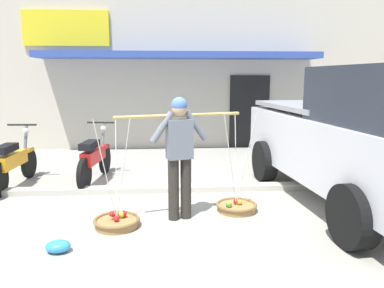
% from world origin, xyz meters
% --- Properties ---
extents(ground_plane, '(90.00, 90.00, 0.00)m').
position_xyz_m(ground_plane, '(0.00, 0.00, 0.00)').
color(ground_plane, '#9E998C').
extents(sidewalk_curb, '(20.00, 0.24, 0.10)m').
position_xyz_m(sidewalk_curb, '(0.00, 0.70, 0.05)').
color(sidewalk_curb, '#BAB4A5').
rests_on(sidewalk_curb, ground).
extents(fruit_vendor, '(1.71, 0.52, 1.70)m').
position_xyz_m(fruit_vendor, '(0.29, -0.56, 0.98)').
color(fruit_vendor, '#2D2823').
rests_on(fruit_vendor, ground).
extents(fruit_basket_left_side, '(0.61, 0.61, 1.45)m').
position_xyz_m(fruit_basket_left_side, '(1.14, -0.32, 0.08)').
color(fruit_basket_left_side, '#9E7542').
rests_on(fruit_basket_left_side, ground).
extents(fruit_basket_right_side, '(0.61, 0.61, 1.45)m').
position_xyz_m(fruit_basket_right_side, '(-0.55, -0.79, 0.08)').
color(fruit_basket_right_side, '#9E7542').
rests_on(fruit_basket_right_side, ground).
extents(motorcycle_nearest_shop, '(0.54, 1.82, 1.09)m').
position_xyz_m(motorcycle_nearest_shop, '(-2.61, 1.18, 0.45)').
color(motorcycle_nearest_shop, black).
rests_on(motorcycle_nearest_shop, ground).
extents(motorcycle_second_in_row, '(0.54, 1.81, 1.09)m').
position_xyz_m(motorcycle_second_in_row, '(-1.23, 1.44, 0.45)').
color(motorcycle_second_in_row, black).
rests_on(motorcycle_second_in_row, ground).
extents(parked_truck, '(2.46, 4.84, 2.10)m').
position_xyz_m(parked_truck, '(3.07, -0.22, 1.03)').
color(parked_truck, silver).
rests_on(parked_truck, ground).
extents(storefront_building, '(13.00, 6.00, 4.20)m').
position_xyz_m(storefront_building, '(0.50, 7.24, 2.10)').
color(storefront_building, beige).
rests_on(storefront_building, ground).
extents(plastic_litter_bag, '(0.28, 0.22, 0.14)m').
position_xyz_m(plastic_litter_bag, '(-1.13, -1.49, 0.07)').
color(plastic_litter_bag, '#3393D1').
rests_on(plastic_litter_bag, ground).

